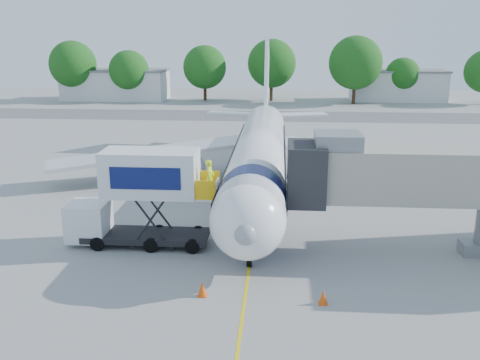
# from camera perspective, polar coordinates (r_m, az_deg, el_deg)

# --- Properties ---
(ground) EXTENTS (160.00, 160.00, 0.00)m
(ground) POSITION_cam_1_polar(r_m,az_deg,el_deg) (36.83, 1.85, -3.02)
(ground) COLOR gray
(ground) RESTS_ON ground
(guidance_line) EXTENTS (0.15, 70.00, 0.01)m
(guidance_line) POSITION_cam_1_polar(r_m,az_deg,el_deg) (36.83, 1.85, -3.02)
(guidance_line) COLOR yellow
(guidance_line) RESTS_ON ground
(taxiway_strip) EXTENTS (120.00, 10.00, 0.01)m
(taxiway_strip) POSITION_cam_1_polar(r_m,az_deg,el_deg) (77.80, 3.20, 6.83)
(taxiway_strip) COLOR #59595B
(taxiway_strip) RESTS_ON ground
(aircraft) EXTENTS (34.17, 37.73, 11.35)m
(aircraft) POSITION_cam_1_polar(r_m,az_deg,el_deg) (40.01, 2.14, 2.86)
(aircraft) COLOR white
(aircraft) RESTS_ON ground
(jet_bridge) EXTENTS (13.90, 3.20, 6.60)m
(jet_bridge) POSITION_cam_1_polar(r_m,az_deg,el_deg) (29.59, 16.96, 0.42)
(jet_bridge) COLOR #9C9786
(jet_bridge) RESTS_ON ground
(catering_hiloader) EXTENTS (8.50, 2.44, 5.50)m
(catering_hiloader) POSITION_cam_1_polar(r_m,az_deg,el_deg) (30.28, -10.62, -1.93)
(catering_hiloader) COLOR black
(catering_hiloader) RESTS_ON ground
(ground_tug) EXTENTS (4.06, 2.39, 1.55)m
(ground_tug) POSITION_cam_1_polar(r_m,az_deg,el_deg) (21.78, -4.71, -14.54)
(ground_tug) COLOR silver
(ground_tug) RESTS_ON ground
(safety_cone_a) EXTENTS (0.42, 0.42, 0.66)m
(safety_cone_a) POSITION_cam_1_polar(r_m,az_deg,el_deg) (24.59, 8.87, -12.27)
(safety_cone_a) COLOR #DA480B
(safety_cone_a) RESTS_ON ground
(safety_cone_b) EXTENTS (0.45, 0.45, 0.71)m
(safety_cone_b) POSITION_cam_1_polar(r_m,az_deg,el_deg) (25.01, -4.05, -11.55)
(safety_cone_b) COLOR #DA480B
(safety_cone_b) RESTS_ON ground
(outbuilding_left) EXTENTS (18.40, 8.40, 5.30)m
(outbuilding_left) POSITION_cam_1_polar(r_m,az_deg,el_deg) (99.76, -13.09, 9.91)
(outbuilding_left) COLOR silver
(outbuilding_left) RESTS_ON ground
(outbuilding_right) EXTENTS (16.40, 7.40, 5.30)m
(outbuilding_right) POSITION_cam_1_polar(r_m,az_deg,el_deg) (99.47, 16.44, 9.67)
(outbuilding_right) COLOR silver
(outbuilding_right) RESTS_ON ground
(tree_a) EXTENTS (8.11, 8.11, 10.34)m
(tree_a) POSITION_cam_1_polar(r_m,az_deg,el_deg) (99.37, -17.40, 11.69)
(tree_a) COLOR #382314
(tree_a) RESTS_ON ground
(tree_b) EXTENTS (6.87, 6.87, 8.76)m
(tree_b) POSITION_cam_1_polar(r_m,az_deg,el_deg) (96.11, -11.77, 11.38)
(tree_b) COLOR #382314
(tree_b) RESTS_ON ground
(tree_c) EXTENTS (7.50, 7.50, 9.56)m
(tree_c) POSITION_cam_1_polar(r_m,az_deg,el_deg) (95.23, -3.79, 11.92)
(tree_c) COLOR #382314
(tree_c) RESTS_ON ground
(tree_d) EXTENTS (8.34, 8.34, 10.63)m
(tree_d) POSITION_cam_1_polar(r_m,az_deg,el_deg) (94.82, 3.40, 12.30)
(tree_d) COLOR #382314
(tree_d) RESTS_ON ground
(tree_e) EXTENTS (8.80, 8.80, 11.22)m
(tree_e) POSITION_cam_1_polar(r_m,az_deg,el_deg) (92.32, 12.22, 12.13)
(tree_e) COLOR #382314
(tree_e) RESTS_ON ground
(tree_f) EXTENTS (5.91, 5.91, 7.53)m
(tree_f) POSITION_cam_1_polar(r_m,az_deg,el_deg) (97.85, 16.95, 10.67)
(tree_f) COLOR #382314
(tree_f) RESTS_ON ground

